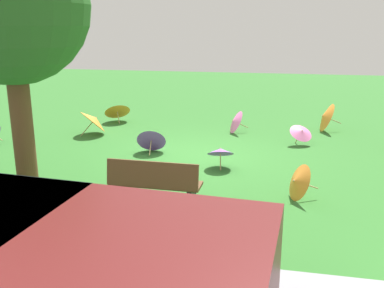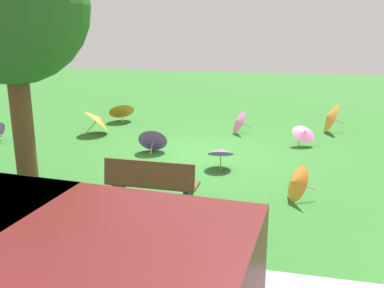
{
  "view_description": "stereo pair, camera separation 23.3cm",
  "coord_description": "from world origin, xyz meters",
  "views": [
    {
      "loc": [
        -1.94,
        9.96,
        3.08
      ],
      "look_at": [
        -0.11,
        1.09,
        0.6
      ],
      "focal_mm": 40.29,
      "sensor_mm": 36.0,
      "label": 1
    },
    {
      "loc": [
        -2.17,
        9.91,
        3.08
      ],
      "look_at": [
        -0.11,
        1.09,
        0.6
      ],
      "focal_mm": 40.29,
      "sensor_mm": 36.0,
      "label": 2
    }
  ],
  "objects": [
    {
      "name": "parasol_purple_0",
      "position": [
        -0.7,
        0.81,
        0.39
      ],
      "size": [
        0.69,
        0.69,
        0.57
      ],
      "color": "tan",
      "rests_on": "ground"
    },
    {
      "name": "parasol_orange_2",
      "position": [
        -3.29,
        -3.33,
        0.45
      ],
      "size": [
        0.79,
        0.94,
        0.89
      ],
      "color": "tan",
      "rests_on": "ground"
    },
    {
      "name": "parasol_pink_0",
      "position": [
        -0.65,
        -2.55,
        0.35
      ],
      "size": [
        0.73,
        0.82,
        0.7
      ],
      "color": "tan",
      "rests_on": "ground"
    },
    {
      "name": "parasol_purple_3",
      "position": [
        1.18,
        -0.12,
        0.35
      ],
      "size": [
        0.81,
        0.78,
        0.7
      ],
      "color": "tan",
      "rests_on": "ground"
    },
    {
      "name": "park_bench",
      "position": [
        0.1,
        3.27,
        0.47
      ],
      "size": [
        1.61,
        0.51,
        0.9
      ],
      "color": "brown",
      "rests_on": "ground"
    },
    {
      "name": "parasol_orange_1",
      "position": [
        3.34,
        -3.3,
        0.4
      ],
      "size": [
        1.1,
        1.06,
        0.72
      ],
      "color": "tan",
      "rests_on": "ground"
    },
    {
      "name": "parasol_orange_0",
      "position": [
        3.35,
        -1.53,
        0.44
      ],
      "size": [
        1.18,
        1.2,
        0.82
      ],
      "color": "tan",
      "rests_on": "ground"
    },
    {
      "name": "parasol_orange_3",
      "position": [
        -2.32,
        2.35,
        0.35
      ],
      "size": [
        0.7,
        0.78,
        0.7
      ],
      "color": "tan",
      "rests_on": "ground"
    },
    {
      "name": "shade_tree",
      "position": [
        2.88,
        2.72,
        3.42
      ],
      "size": [
        2.88,
        2.88,
        4.9
      ],
      "color": "brown",
      "rests_on": "ground"
    },
    {
      "name": "ground",
      "position": [
        0.0,
        0.0,
        0.0
      ],
      "size": [
        40.0,
        40.0,
        0.0
      ],
      "primitive_type": "plane",
      "color": "#2D6B28"
    },
    {
      "name": "parasol_pink_1",
      "position": [
        -2.55,
        -1.52,
        0.37
      ],
      "size": [
        0.82,
        0.8,
        0.59
      ],
      "color": "tan",
      "rests_on": "ground"
    }
  ]
}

